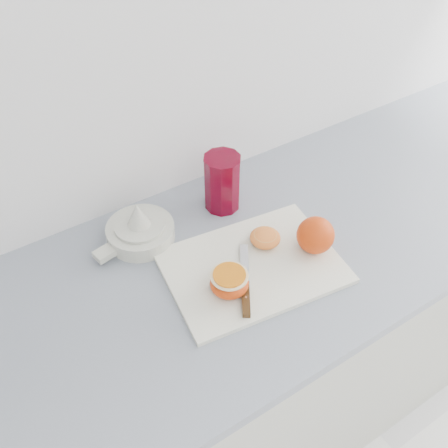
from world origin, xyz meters
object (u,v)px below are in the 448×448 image
(citrus_juicer, at_px, (140,230))
(red_tumbler, at_px, (222,184))
(half_orange, at_px, (229,282))
(counter, at_px, (233,362))
(cutting_board, at_px, (253,266))

(citrus_juicer, relative_size, red_tumbler, 1.36)
(half_orange, bearing_deg, red_tumbler, 60.49)
(counter, bearing_deg, cutting_board, -67.13)
(half_orange, xyz_separation_m, red_tumbler, (0.14, 0.25, 0.03))
(half_orange, height_order, citrus_juicer, citrus_juicer)
(cutting_board, bearing_deg, half_orange, -159.32)
(cutting_board, distance_m, citrus_juicer, 0.28)
(counter, height_order, citrus_juicer, citrus_juicer)
(cutting_board, relative_size, citrus_juicer, 1.88)
(citrus_juicer, bearing_deg, half_orange, -70.65)
(counter, relative_size, red_tumbler, 15.47)
(cutting_board, bearing_deg, red_tumbler, 75.21)
(citrus_juicer, xyz_separation_m, red_tumbler, (0.23, -0.00, 0.04))
(counter, bearing_deg, half_orange, -130.51)
(citrus_juicer, bearing_deg, cutting_board, -52.03)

